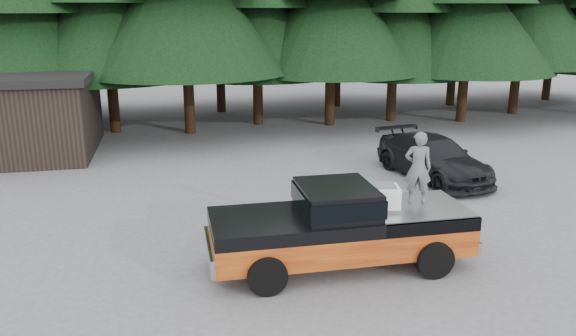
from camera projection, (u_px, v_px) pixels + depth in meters
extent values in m
plane|color=#505053|center=(260.00, 259.00, 13.23)|extent=(120.00, 120.00, 0.00)
cube|color=black|center=(337.00, 199.00, 12.43)|extent=(1.66, 1.90, 0.59)
cube|color=white|center=(382.00, 198.00, 12.61)|extent=(0.84, 0.73, 0.51)
imported|color=#515458|center=(418.00, 168.00, 12.84)|extent=(0.71, 0.57, 1.69)
imported|color=black|center=(433.00, 158.00, 19.39)|extent=(2.92, 5.29, 1.45)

